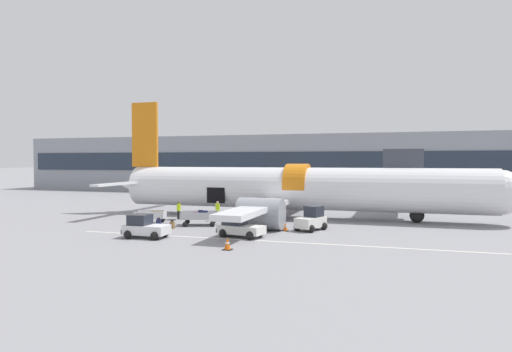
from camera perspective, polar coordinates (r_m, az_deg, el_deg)
ground_plane at (r=35.34m, az=1.18°, el=-6.36°), size 500.00×500.00×0.00m
apron_marking_line at (r=29.14m, az=1.68°, el=-8.14°), size 27.38×0.60×0.01m
terminal_strip at (r=70.53m, az=9.68°, el=1.43°), size 105.62×9.12×8.99m
jet_bridge_stub at (r=46.83m, az=17.89°, el=1.15°), size 3.37×12.95×6.11m
airplane at (r=40.69m, az=4.64°, el=-1.66°), size 36.14×28.43×10.81m
baggage_tug_lead at (r=33.76m, az=6.95°, el=-5.52°), size 2.31×2.86×1.76m
baggage_tug_mid at (r=31.23m, az=-13.73°, el=-6.29°), size 3.00×2.05×1.54m
baggage_tug_rear at (r=30.63m, az=-2.07°, el=-6.46°), size 3.32×2.27×1.44m
baggage_cart_loading at (r=36.34m, az=-6.95°, el=-5.24°), size 3.94×2.66×1.19m
baggage_cart_queued at (r=38.09m, az=-12.95°, el=-5.04°), size 3.37×2.21×1.03m
ground_crew_loader_a at (r=36.43m, az=-0.07°, el=-4.73°), size 0.53×0.53×1.65m
ground_crew_loader_b at (r=38.79m, az=-4.82°, el=-4.32°), size 0.42×0.58×1.66m
ground_crew_driver at (r=40.37m, az=-9.63°, el=-4.19°), size 0.48×0.51×1.53m
suitcase_on_tarmac_upright at (r=34.99m, az=-10.43°, el=-6.03°), size 0.45×0.32×0.64m
suitcase_on_tarmac_spare at (r=35.31m, az=-12.07°, el=-5.85°), size 0.36×0.26×0.80m
safety_cone_engine_left at (r=26.39m, az=-3.59°, el=-8.48°), size 0.53×0.53×0.71m
safety_cone_wingtip at (r=33.30m, az=3.70°, el=-6.40°), size 0.48×0.48×0.59m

